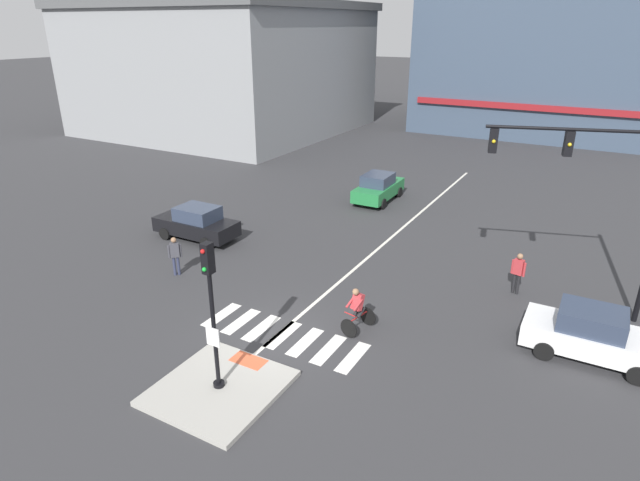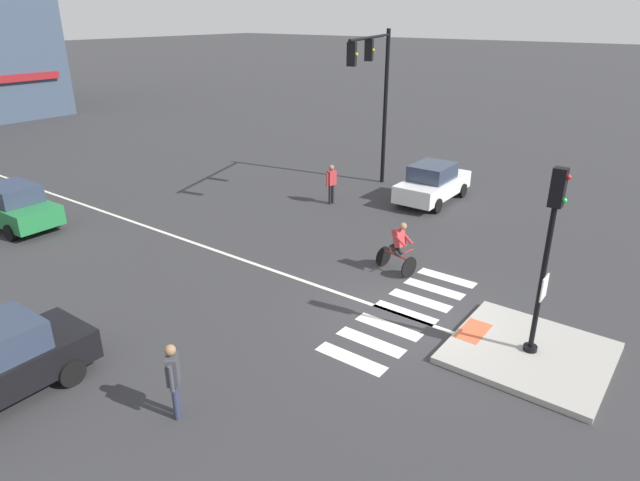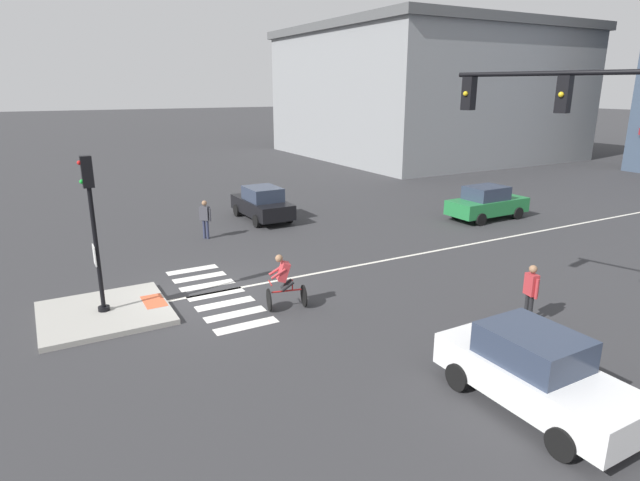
{
  "view_description": "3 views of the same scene",
  "coord_description": "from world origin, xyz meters",
  "px_view_note": "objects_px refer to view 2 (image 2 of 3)",
  "views": [
    {
      "loc": [
        8.51,
        -12.2,
        9.66
      ],
      "look_at": [
        -0.92,
        4.48,
        1.74
      ],
      "focal_mm": 29.54,
      "sensor_mm": 36.0,
      "label": 1
    },
    {
      "loc": [
        -11.64,
        -5.54,
        7.48
      ],
      "look_at": [
        0.84,
        3.8,
        0.96
      ],
      "focal_mm": 30.77,
      "sensor_mm": 36.0,
      "label": 2
    },
    {
      "loc": [
        15.12,
        -4.33,
        6.28
      ],
      "look_at": [
        1.09,
        3.47,
        1.59
      ],
      "focal_mm": 29.6,
      "sensor_mm": 36.0,
      "label": 3
    }
  ],
  "objects_px": {
    "cyclist": "(398,246)",
    "pedestrian_at_curb_left": "(173,375)",
    "traffic_light_mast": "(376,83)",
    "car_white_cross_right": "(433,183)",
    "signal_pole": "(548,246)",
    "pedestrian_waiting_far_side": "(331,181)",
    "car_green_westbound_distant": "(13,206)"
  },
  "relations": [
    {
      "from": "cyclist",
      "to": "car_white_cross_right",
      "type": "bearing_deg",
      "value": 17.91
    },
    {
      "from": "pedestrian_waiting_far_side",
      "to": "cyclist",
      "type": "bearing_deg",
      "value": -126.94
    },
    {
      "from": "signal_pole",
      "to": "pedestrian_at_curb_left",
      "type": "height_order",
      "value": "signal_pole"
    },
    {
      "from": "signal_pole",
      "to": "traffic_light_mast",
      "type": "xyz_separation_m",
      "value": [
        8.52,
        9.6,
        1.97
      ]
    },
    {
      "from": "car_green_westbound_distant",
      "to": "traffic_light_mast",
      "type": "bearing_deg",
      "value": -36.43
    },
    {
      "from": "traffic_light_mast",
      "to": "car_green_westbound_distant",
      "type": "xyz_separation_m",
      "value": [
        -11.57,
        8.53,
        -3.95
      ]
    },
    {
      "from": "traffic_light_mast",
      "to": "pedestrian_waiting_far_side",
      "type": "distance_m",
      "value": 4.48
    },
    {
      "from": "signal_pole",
      "to": "cyclist",
      "type": "xyz_separation_m",
      "value": [
        2.07,
        4.72,
        -1.93
      ]
    },
    {
      "from": "car_green_westbound_distant",
      "to": "pedestrian_waiting_far_side",
      "type": "relative_size",
      "value": 2.47
    },
    {
      "from": "signal_pole",
      "to": "car_white_cross_right",
      "type": "distance_m",
      "value": 11.56
    },
    {
      "from": "car_white_cross_right",
      "to": "pedestrian_at_curb_left",
      "type": "relative_size",
      "value": 2.46
    },
    {
      "from": "car_green_westbound_distant",
      "to": "pedestrian_waiting_far_side",
      "type": "distance_m",
      "value": 12.19
    },
    {
      "from": "car_green_westbound_distant",
      "to": "pedestrian_at_curb_left",
      "type": "xyz_separation_m",
      "value": [
        -3.28,
        -13.17,
        0.17
      ]
    },
    {
      "from": "signal_pole",
      "to": "pedestrian_waiting_far_side",
      "type": "height_order",
      "value": "signal_pole"
    },
    {
      "from": "traffic_light_mast",
      "to": "cyclist",
      "type": "xyz_separation_m",
      "value": [
        -6.44,
        -4.89,
        -3.89
      ]
    },
    {
      "from": "car_white_cross_right",
      "to": "cyclist",
      "type": "xyz_separation_m",
      "value": [
        -6.95,
        -2.24,
        0.06
      ]
    },
    {
      "from": "signal_pole",
      "to": "pedestrian_at_curb_left",
      "type": "distance_m",
      "value": 8.25
    },
    {
      "from": "pedestrian_at_curb_left",
      "to": "traffic_light_mast",
      "type": "bearing_deg",
      "value": 17.33
    },
    {
      "from": "traffic_light_mast",
      "to": "pedestrian_waiting_far_side",
      "type": "relative_size",
      "value": 4.08
    },
    {
      "from": "traffic_light_mast",
      "to": "pedestrian_at_curb_left",
      "type": "height_order",
      "value": "traffic_light_mast"
    },
    {
      "from": "car_white_cross_right",
      "to": "pedestrian_at_curb_left",
      "type": "xyz_separation_m",
      "value": [
        -15.34,
        -1.99,
        0.17
      ]
    },
    {
      "from": "cyclist",
      "to": "pedestrian_at_curb_left",
      "type": "height_order",
      "value": "cyclist"
    },
    {
      "from": "traffic_light_mast",
      "to": "car_white_cross_right",
      "type": "height_order",
      "value": "traffic_light_mast"
    },
    {
      "from": "car_green_westbound_distant",
      "to": "signal_pole",
      "type": "bearing_deg",
      "value": -80.46
    },
    {
      "from": "pedestrian_waiting_far_side",
      "to": "car_white_cross_right",
      "type": "bearing_deg",
      "value": -48.87
    },
    {
      "from": "traffic_light_mast",
      "to": "cyclist",
      "type": "height_order",
      "value": "traffic_light_mast"
    },
    {
      "from": "cyclist",
      "to": "traffic_light_mast",
      "type": "bearing_deg",
      "value": 37.18
    },
    {
      "from": "signal_pole",
      "to": "traffic_light_mast",
      "type": "distance_m",
      "value": 12.99
    },
    {
      "from": "car_green_westbound_distant",
      "to": "car_white_cross_right",
      "type": "bearing_deg",
      "value": -42.81
    },
    {
      "from": "signal_pole",
      "to": "pedestrian_waiting_far_side",
      "type": "relative_size",
      "value": 2.63
    },
    {
      "from": "car_white_cross_right",
      "to": "pedestrian_at_curb_left",
      "type": "distance_m",
      "value": 15.47
    },
    {
      "from": "signal_pole",
      "to": "car_white_cross_right",
      "type": "bearing_deg",
      "value": 37.67
    }
  ]
}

